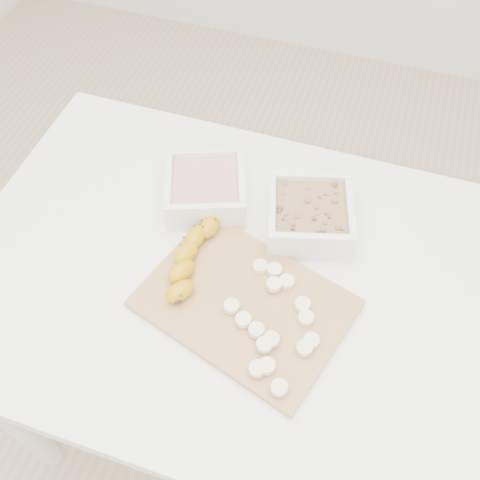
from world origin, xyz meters
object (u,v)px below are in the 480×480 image
(table, at_px, (235,299))
(cutting_board, at_px, (245,304))
(bowl_granola, at_px, (309,216))
(bowl_yogurt, at_px, (206,189))
(banana, at_px, (191,258))

(table, distance_m, cutting_board, 0.12)
(bowl_granola, relative_size, cutting_board, 0.56)
(bowl_yogurt, relative_size, bowl_granola, 1.01)
(table, distance_m, banana, 0.15)
(bowl_yogurt, distance_m, bowl_granola, 0.20)
(bowl_granola, bearing_deg, bowl_yogurt, 179.56)
(bowl_granola, distance_m, banana, 0.23)
(bowl_granola, height_order, banana, bowl_granola)
(bowl_yogurt, height_order, cutting_board, bowl_yogurt)
(bowl_yogurt, xyz_separation_m, bowl_granola, (0.20, -0.00, 0.00))
(bowl_granola, relative_size, banana, 1.00)
(table, distance_m, bowl_yogurt, 0.22)
(banana, bearing_deg, bowl_granola, 52.70)
(banana, bearing_deg, cutting_board, -9.40)
(table, height_order, banana, banana)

